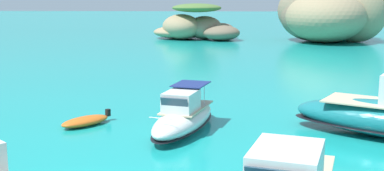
# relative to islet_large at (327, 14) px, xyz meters

# --- Properties ---
(islet_large) EXTENTS (16.15, 16.76, 8.56)m
(islet_large) POSITION_rel_islet_large_xyz_m (0.00, 0.00, 0.00)
(islet_large) COLOR #9E8966
(islet_large) RESTS_ON ground
(islet_small) EXTENTS (14.14, 11.18, 5.24)m
(islet_small) POSITION_rel_islet_large_xyz_m (-18.72, 1.76, -2.04)
(islet_small) COLOR #84755B
(islet_small) RESTS_ON ground
(motorboat_white) EXTENTS (3.45, 6.82, 2.05)m
(motorboat_white) POSITION_rel_islet_large_xyz_m (-15.81, -48.38, -3.17)
(motorboat_white) COLOR white
(motorboat_white) RESTS_ON ground
(dinghy_tender) EXTENTS (2.47, 2.73, 0.58)m
(dinghy_tender) POSITION_rel_islet_large_xyz_m (-20.67, -47.78, -3.60)
(dinghy_tender) COLOR orange
(dinghy_tender) RESTS_ON ground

